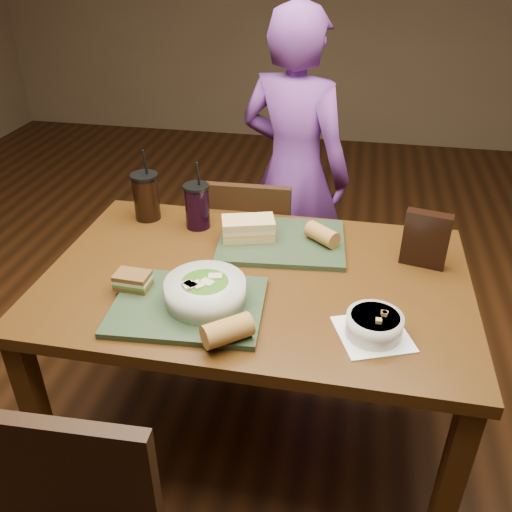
# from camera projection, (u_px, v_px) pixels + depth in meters

# --- Properties ---
(ground) EXTENTS (6.00, 6.00, 0.00)m
(ground) POSITION_uv_depth(u_px,v_px,m) (256.00, 440.00, 2.06)
(ground) COLOR #381C0B
(ground) RESTS_ON ground
(dining_table) EXTENTS (1.30, 0.85, 0.75)m
(dining_table) POSITION_uv_depth(u_px,v_px,m) (256.00, 299.00, 1.72)
(dining_table) COLOR #46280E
(dining_table) RESTS_ON ground
(chair_far) EXTENTS (0.38, 0.38, 0.85)m
(chair_far) POSITION_uv_depth(u_px,v_px,m) (248.00, 259.00, 2.29)
(chair_far) COLOR black
(chair_far) RESTS_ON ground
(diner) EXTENTS (0.62, 0.51, 1.45)m
(diner) POSITION_uv_depth(u_px,v_px,m) (294.00, 173.00, 2.44)
(diner) COLOR #682F83
(diner) RESTS_ON ground
(tray_near) EXTENTS (0.44, 0.35, 0.02)m
(tray_near) POSITION_uv_depth(u_px,v_px,m) (188.00, 306.00, 1.52)
(tray_near) COLOR #263621
(tray_near) RESTS_ON dining_table
(tray_far) EXTENTS (0.45, 0.36, 0.02)m
(tray_far) POSITION_uv_depth(u_px,v_px,m) (282.00, 242.00, 1.84)
(tray_far) COLOR #263621
(tray_far) RESTS_ON dining_table
(salad_bowl) EXTENTS (0.23, 0.23, 0.08)m
(salad_bowl) POSITION_uv_depth(u_px,v_px,m) (205.00, 290.00, 1.51)
(salad_bowl) COLOR silver
(salad_bowl) RESTS_ON tray_near
(soup_bowl) EXTENTS (0.23, 0.23, 0.07)m
(soup_bowl) POSITION_uv_depth(u_px,v_px,m) (374.00, 325.00, 1.41)
(soup_bowl) COLOR white
(soup_bowl) RESTS_ON dining_table
(sandwich_near) EXTENTS (0.10, 0.07, 0.05)m
(sandwich_near) POSITION_uv_depth(u_px,v_px,m) (133.00, 280.00, 1.57)
(sandwich_near) COLOR #593819
(sandwich_near) RESTS_ON tray_near
(sandwich_far) EXTENTS (0.19, 0.14, 0.07)m
(sandwich_far) POSITION_uv_depth(u_px,v_px,m) (248.00, 228.00, 1.82)
(sandwich_far) COLOR tan
(sandwich_far) RESTS_ON tray_far
(baguette_near) EXTENTS (0.14, 0.13, 0.06)m
(baguette_near) POSITION_uv_depth(u_px,v_px,m) (227.00, 331.00, 1.36)
(baguette_near) COLOR #AD7533
(baguette_near) RESTS_ON tray_near
(baguette_far) EXTENTS (0.13, 0.12, 0.06)m
(baguette_far) POSITION_uv_depth(u_px,v_px,m) (322.00, 235.00, 1.80)
(baguette_far) COLOR #AD7533
(baguette_far) RESTS_ON tray_far
(cup_cola) EXTENTS (0.10, 0.10, 0.27)m
(cup_cola) POSITION_uv_depth(u_px,v_px,m) (146.00, 196.00, 1.96)
(cup_cola) COLOR black
(cup_cola) RESTS_ON dining_table
(cup_berry) EXTENTS (0.09, 0.09, 0.25)m
(cup_berry) POSITION_uv_depth(u_px,v_px,m) (197.00, 206.00, 1.91)
(cup_berry) COLOR black
(cup_berry) RESTS_ON dining_table
(chip_bag) EXTENTS (0.14, 0.07, 0.18)m
(chip_bag) POSITION_uv_depth(u_px,v_px,m) (426.00, 240.00, 1.68)
(chip_bag) COLOR black
(chip_bag) RESTS_ON dining_table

